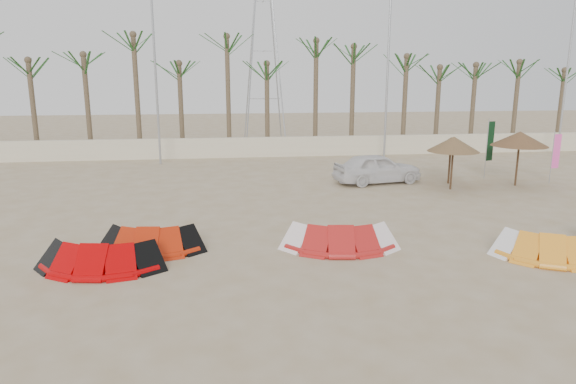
{
  "coord_description": "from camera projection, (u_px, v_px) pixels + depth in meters",
  "views": [
    {
      "loc": [
        -2.24,
        -11.44,
        5.37
      ],
      "look_at": [
        0.0,
        6.0,
        1.3
      ],
      "focal_mm": 32.0,
      "sensor_mm": 36.0,
      "label": 1
    }
  ],
  "objects": [
    {
      "name": "ground",
      "position": [
        319.0,
        299.0,
        12.54
      ],
      "size": [
        120.0,
        120.0,
        0.0
      ],
      "primitive_type": "plane",
      "color": "#B4A58B",
      "rests_on": "ground"
    },
    {
      "name": "boundary_wall",
      "position": [
        257.0,
        147.0,
        33.65
      ],
      "size": [
        60.0,
        0.3,
        1.3
      ],
      "primitive_type": "cube",
      "color": "beige",
      "rests_on": "ground"
    },
    {
      "name": "palm_line",
      "position": [
        264.0,
        57.0,
        33.88
      ],
      "size": [
        52.0,
        4.0,
        7.7
      ],
      "color": "brown",
      "rests_on": "ground"
    },
    {
      "name": "lamp_b",
      "position": [
        156.0,
        66.0,
        29.82
      ],
      "size": [
        1.25,
        0.14,
        11.0
      ],
      "color": "#A5A8AD",
      "rests_on": "ground"
    },
    {
      "name": "lamp_c",
      "position": [
        388.0,
        67.0,
        31.56
      ],
      "size": [
        1.25,
        0.14,
        11.0
      ],
      "color": "#A5A8AD",
      "rests_on": "ground"
    },
    {
      "name": "lamp_d",
      "position": [
        568.0,
        67.0,
        33.05
      ],
      "size": [
        1.25,
        0.14,
        11.0
      ],
      "color": "#A5A8AD",
      "rests_on": "ground"
    },
    {
      "name": "pylon",
      "position": [
        265.0,
        145.0,
        39.72
      ],
      "size": [
        3.0,
        3.0,
        14.0
      ],
      "primitive_type": null,
      "color": "#A5A8AD",
      "rests_on": "ground"
    },
    {
      "name": "kite_red_left",
      "position": [
        102.0,
        252.0,
        14.55
      ],
      "size": [
        3.67,
        1.99,
        0.9
      ],
      "color": "#B40002",
      "rests_on": "ground"
    },
    {
      "name": "kite_red_mid",
      "position": [
        152.0,
        236.0,
        15.98
      ],
      "size": [
        3.3,
        1.8,
        0.9
      ],
      "color": "#B82208",
      "rests_on": "ground"
    },
    {
      "name": "kite_red_right",
      "position": [
        337.0,
        234.0,
        16.24
      ],
      "size": [
        3.66,
        1.93,
        0.9
      ],
      "color": "red",
      "rests_on": "ground"
    },
    {
      "name": "kite_orange",
      "position": [
        544.0,
        244.0,
        15.28
      ],
      "size": [
        3.56,
        2.61,
        0.9
      ],
      "color": "orange",
      "rests_on": "ground"
    },
    {
      "name": "parasol_left",
      "position": [
        454.0,
        144.0,
        23.88
      ],
      "size": [
        2.42,
        2.42,
        2.52
      ],
      "color": "#4C331E",
      "rests_on": "ground"
    },
    {
      "name": "parasol_mid",
      "position": [
        451.0,
        144.0,
        25.24
      ],
      "size": [
        1.92,
        1.92,
        2.32
      ],
      "color": "#4C331E",
      "rests_on": "ground"
    },
    {
      "name": "parasol_right",
      "position": [
        520.0,
        139.0,
        24.69
      ],
      "size": [
        2.67,
        2.67,
        2.65
      ],
      "color": "#4C331E",
      "rests_on": "ground"
    },
    {
      "name": "flag_pink",
      "position": [
        556.0,
        153.0,
        25.34
      ],
      "size": [
        0.45,
        0.07,
        2.61
      ],
      "color": "#A5A8AD",
      "rests_on": "ground"
    },
    {
      "name": "flag_green",
      "position": [
        490.0,
        143.0,
        26.52
      ],
      "size": [
        0.45,
        0.13,
        3.15
      ],
      "color": "#A5A8AD",
      "rests_on": "ground"
    },
    {
      "name": "car",
      "position": [
        377.0,
        168.0,
        25.63
      ],
      "size": [
        4.64,
        2.54,
        1.5
      ],
      "primitive_type": "imported",
      "rotation": [
        0.0,
        0.0,
        1.75
      ],
      "color": "silver",
      "rests_on": "ground"
    }
  ]
}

